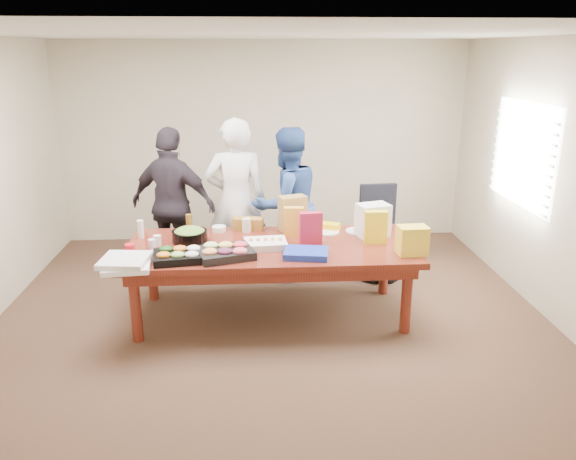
{
  "coord_description": "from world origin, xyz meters",
  "views": [
    {
      "loc": [
        -0.17,
        -5.12,
        2.56
      ],
      "look_at": [
        0.17,
        0.1,
        0.87
      ],
      "focal_mm": 34.74,
      "sensor_mm": 36.0,
      "label": 1
    }
  ],
  "objects": [
    {
      "name": "fruit_tray",
      "position": [
        -0.43,
        -0.31,
        0.79
      ],
      "size": [
        0.58,
        0.51,
        0.07
      ],
      "primitive_type": "cube",
      "rotation": [
        0.0,
        0.0,
        0.3
      ],
      "color": "black",
      "rests_on": "conference_table"
    },
    {
      "name": "veggie_tray",
      "position": [
        -0.84,
        -0.36,
        0.78
      ],
      "size": [
        0.5,
        0.41,
        0.07
      ],
      "primitive_type": "cube",
      "rotation": [
        0.0,
        0.0,
        0.15
      ],
      "color": "black",
      "rests_on": "conference_table"
    },
    {
      "name": "grocery_bag_yellow",
      "position": [
        1.3,
        -0.34,
        0.88
      ],
      "size": [
        0.28,
        0.2,
        0.27
      ],
      "primitive_type": "cube",
      "rotation": [
        0.0,
        0.0,
        0.07
      ],
      "color": "yellow",
      "rests_on": "conference_table"
    },
    {
      "name": "banana_bunch",
      "position": [
        0.63,
        0.44,
        0.79
      ],
      "size": [
        0.25,
        0.2,
        0.07
      ],
      "primitive_type": "cube",
      "rotation": [
        0.0,
        0.0,
        -0.42
      ],
      "color": "yellow",
      "rests_on": "conference_table"
    },
    {
      "name": "person_right",
      "position": [
        0.22,
        0.98,
        0.88
      ],
      "size": [
        1.07,
        0.99,
        1.76
      ],
      "primitive_type": "imported",
      "rotation": [
        0.0,
        0.0,
        3.64
      ],
      "color": "navy",
      "rests_on": "floor"
    },
    {
      "name": "salad_bowl",
      "position": [
        -0.8,
        0.15,
        0.81
      ],
      "size": [
        0.44,
        0.44,
        0.11
      ],
      "primitive_type": "cylinder",
      "rotation": [
        0.0,
        0.0,
        -0.32
      ],
      "color": "black",
      "rests_on": "conference_table"
    },
    {
      "name": "clear_cup_b",
      "position": [
        -1.1,
        0.05,
        0.8
      ],
      "size": [
        0.08,
        0.08,
        0.1
      ],
      "primitive_type": "cylinder",
      "rotation": [
        0.0,
        0.0,
        -0.1
      ],
      "color": "white",
      "rests_on": "conference_table"
    },
    {
      "name": "dip_bowl_a",
      "position": [
        0.23,
        0.42,
        0.78
      ],
      "size": [
        0.17,
        0.17,
        0.06
      ],
      "primitive_type": "cylinder",
      "rotation": [
        0.0,
        0.0,
        0.07
      ],
      "color": "beige",
      "rests_on": "conference_table"
    },
    {
      "name": "wall_front",
      "position": [
        0.0,
        -2.5,
        1.35
      ],
      "size": [
        5.5,
        0.04,
        2.7
      ],
      "primitive_type": "cube",
      "color": "beige",
      "rests_on": "floor"
    },
    {
      "name": "person_center",
      "position": [
        -0.35,
        0.94,
        0.94
      ],
      "size": [
        0.69,
        0.46,
        1.88
      ],
      "primitive_type": "imported",
      "rotation": [
        0.0,
        0.0,
        3.16
      ],
      "color": "silver",
      "rests_on": "floor"
    },
    {
      "name": "chip_bag_orange",
      "position": [
        0.24,
        0.25,
        0.9
      ],
      "size": [
        0.2,
        0.1,
        0.31
      ],
      "primitive_type": "cube",
      "rotation": [
        0.0,
        0.0,
        -0.07
      ],
      "color": "gold",
      "rests_on": "conference_table"
    },
    {
      "name": "kraft_bag",
      "position": [
        0.25,
        0.47,
        0.93
      ],
      "size": [
        0.32,
        0.25,
        0.36
      ],
      "primitive_type": "cube",
      "rotation": [
        0.0,
        0.0,
        0.35
      ],
      "color": "olive",
      "rests_on": "conference_table"
    },
    {
      "name": "plate_b",
      "position": [
        0.59,
        0.35,
        0.76
      ],
      "size": [
        0.32,
        0.32,
        0.02
      ],
      "primitive_type": "cylinder",
      "rotation": [
        0.0,
        0.0,
        -0.24
      ],
      "color": "silver",
      "rests_on": "conference_table"
    },
    {
      "name": "red_cup",
      "position": [
        -1.3,
        -0.24,
        0.81
      ],
      "size": [
        0.11,
        0.11,
        0.12
      ],
      "primitive_type": "cylinder",
      "rotation": [
        0.0,
        0.0,
        0.3
      ],
      "color": "red",
      "rests_on": "conference_table"
    },
    {
      "name": "ranch_bottle",
      "position": [
        -1.3,
        0.29,
        0.84
      ],
      "size": [
        0.07,
        0.07,
        0.19
      ],
      "primitive_type": "cylinder",
      "rotation": [
        0.0,
        0.0,
        0.12
      ],
      "color": "silver",
      "rests_on": "conference_table"
    },
    {
      "name": "wall_back",
      "position": [
        0.0,
        2.5,
        1.35
      ],
      "size": [
        5.5,
        0.04,
        2.7
      ],
      "primitive_type": "cube",
      "color": "beige",
      "rests_on": "floor"
    },
    {
      "name": "plate_a",
      "position": [
        0.93,
        0.35,
        0.76
      ],
      "size": [
        0.3,
        0.3,
        0.02
      ],
      "primitive_type": "cylinder",
      "rotation": [
        0.0,
        0.0,
        0.15
      ],
      "color": "silver",
      "rests_on": "conference_table"
    },
    {
      "name": "chip_bag_blue",
      "position": [
        0.31,
        -0.34,
        0.78
      ],
      "size": [
        0.44,
        0.36,
        0.06
      ],
      "primitive_type": "cube",
      "rotation": [
        0.0,
        0.0,
        -0.16
      ],
      "color": "#1932A8",
      "rests_on": "conference_table"
    },
    {
      "name": "grocery_bag_white",
      "position": [
        1.05,
        0.21,
        0.92
      ],
      "size": [
        0.36,
        0.3,
        0.33
      ],
      "primitive_type": "cube",
      "rotation": [
        0.0,
        0.0,
        0.27
      ],
      "color": "white",
      "rests_on": "conference_table"
    },
    {
      "name": "chip_bag_red",
      "position": [
        0.39,
        0.01,
        0.91
      ],
      "size": [
        0.23,
        0.11,
        0.32
      ],
      "primitive_type": "cube",
      "rotation": [
        0.0,
        0.0,
        0.09
      ],
      "color": "#B11F3A",
      "rests_on": "conference_table"
    },
    {
      "name": "conference_table",
      "position": [
        0.0,
        0.0,
        0.38
      ],
      "size": [
        2.8,
        1.2,
        0.75
      ],
      "primitive_type": "cube",
      "color": "#4C1C0F",
      "rests_on": "floor"
    },
    {
      "name": "chip_bag_yellow",
      "position": [
        1.02,
        -0.02,
        0.91
      ],
      "size": [
        0.22,
        0.09,
        0.33
      ],
      "primitive_type": "cube",
      "rotation": [
        0.0,
        0.0,
        -0.03
      ],
      "color": "yellow",
      "rests_on": "conference_table"
    },
    {
      "name": "window_blinds",
      "position": [
        2.68,
        0.6,
        1.5
      ],
      "size": [
        0.04,
        1.36,
        1.0
      ],
      "primitive_type": "cube",
      "color": "beige",
      "rests_on": "wall_right"
    },
    {
      "name": "bread_loaf",
      "position": [
        -0.22,
        0.51,
        0.81
      ],
      "size": [
        0.33,
        0.19,
        0.12
      ],
      "primitive_type": "cube",
      "rotation": [
        0.0,
        0.0,
        -0.19
      ],
      "color": "olive",
      "rests_on": "conference_table"
    },
    {
      "name": "wall_right",
      "position": [
        2.75,
        0.0,
        1.35
      ],
      "size": [
        0.04,
        5.0,
        2.7
      ],
      "primitive_type": "cube",
      "color": "beige",
      "rests_on": "floor"
    },
    {
      "name": "office_chair",
      "position": [
        1.3,
        0.92,
        0.51
      ],
      "size": [
        0.55,
        0.55,
        1.03
      ],
      "primitive_type": "cube",
      "rotation": [
        0.0,
        0.0,
        0.05
      ],
      "color": "black",
      "rests_on": "floor"
    },
    {
      "name": "pizza_box_lower",
      "position": [
        -1.27,
        -0.52,
        0.77
      ],
      "size": [
        0.43,
        0.43,
        0.05
      ],
      "primitive_type": "cube",
      "rotation": [
        0.0,
        0.0,
        0.09
      ],
      "color": "white",
      "rests_on": "conference_table"
    },
    {
      "name": "pizza_box_upper",
      "position": [
        -1.29,
        -0.51,
        0.82
      ],
      "size": [
        0.43,
        0.43,
        0.05
      ],
      "primitive_type": "cube",
      "rotation": [
        0.0,
        0.0,
        -0.1
      ],
      "color": "white",
      "rests_on": "pizza_box_lower"
    },
    {
      "name": "window_panel",
      "position": [
        2.72,
        0.6,
        1.5
      ],
      "size": [
        0.03,
        1.4,
        1.1
      ],
      "primitive_type": "cube",
      "color": "white",
      "rests_on": "wall_right"
    },
    {
      "name": "person_left",
      "position": [
        -1.07,
        1.07,
        0.88
      ],
      "size": [
        1.12,
        0.79,
        1.76
      ],
      "primitive_type": "imported",
      "rotation": [
        0.0,
        0.0,
        2.76
      ],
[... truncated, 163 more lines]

